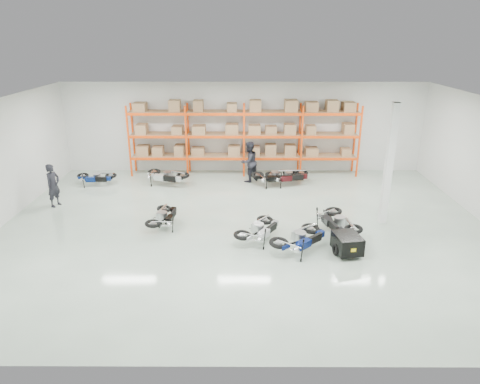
{
  "coord_description": "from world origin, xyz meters",
  "views": [
    {
      "loc": [
        -0.11,
        -14.28,
        6.73
      ],
      "look_at": [
        -0.17,
        0.8,
        1.1
      ],
      "focal_mm": 32.0,
      "sensor_mm": 36.0,
      "label": 1
    }
  ],
  "objects_px": {
    "moto_black_far_left": "(164,214)",
    "moto_back_c": "(275,174)",
    "moto_silver_left": "(260,226)",
    "person_back": "(249,162)",
    "moto_back_b": "(166,173)",
    "moto_back_a": "(95,175)",
    "moto_back_d": "(288,173)",
    "trailer": "(347,243)",
    "person_left": "(53,185)",
    "moto_blue_centre": "(301,235)",
    "moto_touring_right": "(337,218)"
  },
  "relations": [
    {
      "from": "moto_blue_centre",
      "to": "moto_back_c",
      "type": "distance_m",
      "value": 6.49
    },
    {
      "from": "trailer",
      "to": "moto_back_b",
      "type": "relative_size",
      "value": 0.9
    },
    {
      "from": "moto_silver_left",
      "to": "person_left",
      "type": "bearing_deg",
      "value": 12.59
    },
    {
      "from": "moto_black_far_left",
      "to": "moto_blue_centre",
      "type": "bearing_deg",
      "value": 165.62
    },
    {
      "from": "moto_touring_right",
      "to": "moto_back_b",
      "type": "xyz_separation_m",
      "value": [
        -6.95,
        5.16,
        -0.01
      ]
    },
    {
      "from": "moto_black_far_left",
      "to": "moto_back_d",
      "type": "xyz_separation_m",
      "value": [
        5.03,
        4.7,
        0.05
      ]
    },
    {
      "from": "moto_black_far_left",
      "to": "person_back",
      "type": "relative_size",
      "value": 0.85
    },
    {
      "from": "person_left",
      "to": "person_back",
      "type": "xyz_separation_m",
      "value": [
        8.04,
        3.15,
        0.08
      ]
    },
    {
      "from": "person_back",
      "to": "moto_touring_right",
      "type": "bearing_deg",
      "value": 76.61
    },
    {
      "from": "moto_back_c",
      "to": "moto_back_d",
      "type": "relative_size",
      "value": 1.03
    },
    {
      "from": "moto_touring_right",
      "to": "person_left",
      "type": "distance_m",
      "value": 11.36
    },
    {
      "from": "trailer",
      "to": "person_back",
      "type": "relative_size",
      "value": 0.85
    },
    {
      "from": "moto_silver_left",
      "to": "moto_black_far_left",
      "type": "xyz_separation_m",
      "value": [
        -3.46,
        1.12,
        -0.03
      ]
    },
    {
      "from": "moto_back_a",
      "to": "moto_back_d",
      "type": "relative_size",
      "value": 0.88
    },
    {
      "from": "moto_touring_right",
      "to": "moto_back_c",
      "type": "height_order",
      "value": "moto_touring_right"
    },
    {
      "from": "moto_back_b",
      "to": "moto_back_c",
      "type": "xyz_separation_m",
      "value": [
        5.12,
        -0.05,
        0.0
      ]
    },
    {
      "from": "moto_blue_centre",
      "to": "moto_back_d",
      "type": "bearing_deg",
      "value": -44.31
    },
    {
      "from": "moto_back_c",
      "to": "trailer",
      "type": "bearing_deg",
      "value": -175.27
    },
    {
      "from": "moto_blue_centre",
      "to": "person_left",
      "type": "relative_size",
      "value": 1.05
    },
    {
      "from": "moto_blue_centre",
      "to": "person_back",
      "type": "distance_m",
      "value": 7.22
    },
    {
      "from": "moto_blue_centre",
      "to": "moto_back_c",
      "type": "height_order",
      "value": "moto_blue_centre"
    },
    {
      "from": "moto_black_far_left",
      "to": "person_back",
      "type": "xyz_separation_m",
      "value": [
        3.2,
        5.17,
        0.47
      ]
    },
    {
      "from": "moto_back_b",
      "to": "moto_back_d",
      "type": "distance_m",
      "value": 5.74
    },
    {
      "from": "moto_silver_left",
      "to": "moto_back_c",
      "type": "relative_size",
      "value": 0.95
    },
    {
      "from": "moto_touring_right",
      "to": "person_left",
      "type": "relative_size",
      "value": 1.05
    },
    {
      "from": "moto_back_d",
      "to": "person_back",
      "type": "bearing_deg",
      "value": 63.54
    },
    {
      "from": "person_back",
      "to": "moto_back_b",
      "type": "bearing_deg",
      "value": -34.22
    },
    {
      "from": "moto_black_far_left",
      "to": "moto_back_a",
      "type": "bearing_deg",
      "value": -42.01
    },
    {
      "from": "moto_silver_left",
      "to": "trailer",
      "type": "xyz_separation_m",
      "value": [
        2.77,
        -0.97,
        -0.14
      ]
    },
    {
      "from": "moto_black_far_left",
      "to": "moto_back_b",
      "type": "distance_m",
      "value": 4.72
    },
    {
      "from": "moto_back_c",
      "to": "moto_back_d",
      "type": "xyz_separation_m",
      "value": [
        0.63,
        0.09,
        -0.02
      ]
    },
    {
      "from": "trailer",
      "to": "moto_back_d",
      "type": "xyz_separation_m",
      "value": [
        -1.2,
        6.8,
        0.15
      ]
    },
    {
      "from": "moto_back_c",
      "to": "person_left",
      "type": "height_order",
      "value": "person_left"
    },
    {
      "from": "moto_back_a",
      "to": "person_left",
      "type": "relative_size",
      "value": 0.89
    },
    {
      "from": "moto_black_far_left",
      "to": "moto_back_c",
      "type": "relative_size",
      "value": 0.89
    },
    {
      "from": "person_left",
      "to": "moto_blue_centre",
      "type": "bearing_deg",
      "value": -91.8
    },
    {
      "from": "moto_back_a",
      "to": "moto_back_b",
      "type": "bearing_deg",
      "value": -89.89
    },
    {
      "from": "moto_silver_left",
      "to": "trailer",
      "type": "relative_size",
      "value": 1.06
    },
    {
      "from": "moto_back_a",
      "to": "person_left",
      "type": "height_order",
      "value": "person_left"
    },
    {
      "from": "trailer",
      "to": "moto_back_b",
      "type": "distance_m",
      "value": 9.7
    },
    {
      "from": "moto_blue_centre",
      "to": "trailer",
      "type": "height_order",
      "value": "moto_blue_centre"
    },
    {
      "from": "person_left",
      "to": "moto_back_b",
      "type": "bearing_deg",
      "value": -37.16
    },
    {
      "from": "person_left",
      "to": "moto_back_d",
      "type": "bearing_deg",
      "value": -54.6
    },
    {
      "from": "moto_black_far_left",
      "to": "moto_touring_right",
      "type": "relative_size",
      "value": 0.88
    },
    {
      "from": "moto_back_d",
      "to": "moto_black_far_left",
      "type": "bearing_deg",
      "value": 120.88
    },
    {
      "from": "moto_back_c",
      "to": "moto_back_d",
      "type": "distance_m",
      "value": 0.64
    },
    {
      "from": "moto_back_d",
      "to": "person_left",
      "type": "distance_m",
      "value": 10.23
    },
    {
      "from": "moto_silver_left",
      "to": "moto_back_b",
      "type": "relative_size",
      "value": 0.95
    },
    {
      "from": "moto_back_b",
      "to": "moto_back_c",
      "type": "distance_m",
      "value": 5.12
    },
    {
      "from": "moto_silver_left",
      "to": "person_back",
      "type": "xyz_separation_m",
      "value": [
        -0.26,
        6.29,
        0.44
      ]
    }
  ]
}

